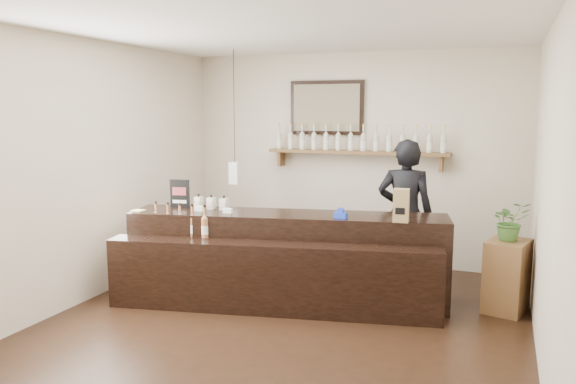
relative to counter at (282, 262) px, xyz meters
The scene contains 10 objects.
ground 0.77m from the counter, 67.06° to the right, with size 5.00×5.00×0.00m, color black.
room_shell 1.40m from the counter, 67.06° to the right, with size 5.00×5.00×5.00m.
back_wall_decor 2.22m from the counter, 86.69° to the left, with size 2.66×0.96×1.69m.
counter is the anchor object (origin of this frame).
promo_sign 1.43m from the counter, behind, with size 0.23×0.06×0.32m.
paper_bag 1.40m from the counter, ahead, with size 0.16×0.13×0.33m.
tape_dispenser 0.83m from the counter, ahead, with size 0.14×0.07×0.11m.
side_cabinet 2.32m from the counter, 14.92° to the left, with size 0.49×0.58×0.74m.
potted_plant 2.37m from the counter, 14.92° to the left, with size 0.36×0.32×0.40m, color #3E6E2C.
shopkeeper 1.58m from the counter, 40.85° to the left, with size 0.71×0.47×1.96m, color black.
Camera 1 is at (1.90, -4.82, 2.05)m, focal length 35.00 mm.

